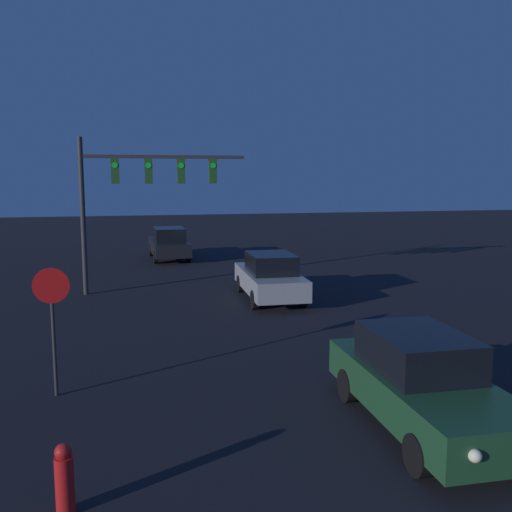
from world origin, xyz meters
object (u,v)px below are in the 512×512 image
(stop_sign, at_px, (52,308))
(car_near, at_px, (421,382))
(car_mid, at_px, (270,277))
(traffic_signal_mast, at_px, (138,184))
(car_far, at_px, (169,243))
(fire_hydrant, at_px, (64,479))

(stop_sign, bearing_deg, car_near, -24.68)
(car_mid, bearing_deg, traffic_signal_mast, 153.34)
(traffic_signal_mast, bearing_deg, car_far, 78.74)
(car_far, height_order, stop_sign, stop_sign)
(traffic_signal_mast, xyz_separation_m, fire_hydrant, (-1.29, -13.95, -3.50))
(stop_sign, bearing_deg, car_mid, 50.53)
(car_near, bearing_deg, traffic_signal_mast, -70.31)
(car_near, xyz_separation_m, car_mid, (-0.03, 10.36, 0.00))
(car_near, relative_size, stop_sign, 1.82)
(car_near, distance_m, car_far, 20.99)
(car_mid, height_order, car_far, same)
(car_far, bearing_deg, stop_sign, -103.13)
(stop_sign, relative_size, fire_hydrant, 2.72)
(car_near, relative_size, car_mid, 1.00)
(traffic_signal_mast, height_order, stop_sign, traffic_signal_mast)
(car_far, relative_size, traffic_signal_mast, 0.78)
(car_near, xyz_separation_m, stop_sign, (-6.21, 2.85, 0.95))
(car_near, relative_size, traffic_signal_mast, 0.78)
(car_far, height_order, fire_hydrant, car_far)
(car_far, relative_size, fire_hydrant, 4.98)
(traffic_signal_mast, relative_size, fire_hydrant, 6.37)
(car_mid, bearing_deg, fire_hydrant, -114.13)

